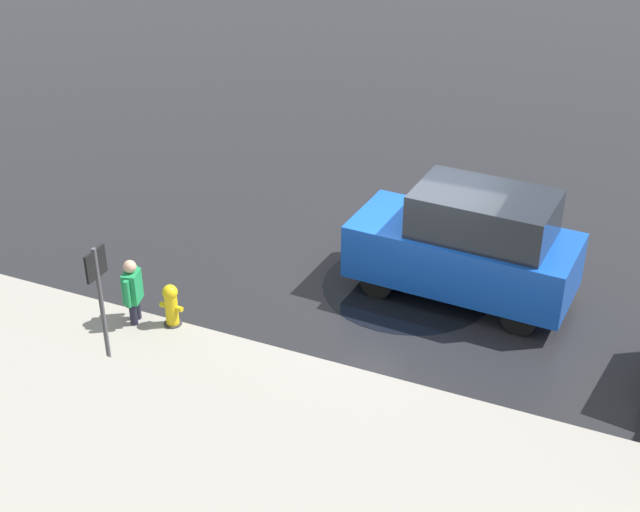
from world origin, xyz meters
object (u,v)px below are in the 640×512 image
object	(u,v)px
moving_hatchback	(468,245)
fire_hydrant	(171,306)
pedestrian	(132,289)
sign_post	(101,298)

from	to	relation	value
moving_hatchback	fire_hydrant	xyz separation A→B (m)	(4.22, 2.96, -0.63)
fire_hydrant	pedestrian	bearing A→B (deg)	15.62
pedestrian	sign_post	xyz separation A→B (m)	(-0.64, 1.58, 0.90)
moving_hatchback	sign_post	world-z (taller)	sign_post
moving_hatchback	pedestrian	xyz separation A→B (m)	(4.85, 3.13, -0.34)
moving_hatchback	fire_hydrant	distance (m)	5.19
pedestrian	sign_post	distance (m)	1.93
moving_hatchback	pedestrian	world-z (taller)	moving_hatchback
moving_hatchback	fire_hydrant	size ratio (longest dim) A/B	4.96
fire_hydrant	sign_post	xyz separation A→B (m)	(-0.02, 1.75, 1.18)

